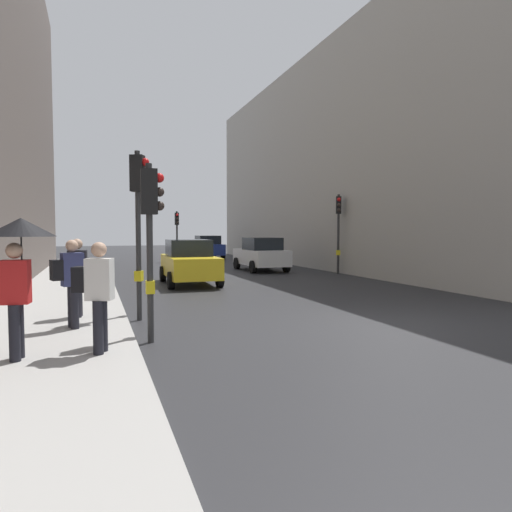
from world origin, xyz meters
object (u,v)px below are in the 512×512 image
car_blue_van (207,247)px  pedestrian_in_dark_coat (78,274)px  traffic_light_near_right (139,204)px  pedestrian_with_black_backpack (97,290)px  car_yellow_taxi (189,262)px  traffic_light_mid_street (339,219)px  car_white_compact (261,254)px  traffic_light_far_median (177,227)px  pedestrian_with_umbrella (19,249)px  traffic_light_near_left (151,220)px  pedestrian_with_grey_backpack (70,278)px

car_blue_van → pedestrian_in_dark_coat: (-8.56, -23.19, 0.25)m
traffic_light_near_right → pedestrian_with_black_backpack: 3.81m
car_yellow_taxi → traffic_light_mid_street: bearing=13.0°
traffic_light_near_right → pedestrian_in_dark_coat: 2.10m
traffic_light_near_right → car_yellow_taxi: bearing=69.7°
car_blue_van → car_white_compact: bearing=-89.3°
car_yellow_taxi → traffic_light_far_median: bearing=82.2°
traffic_light_near_right → car_yellow_taxi: size_ratio=0.93×
traffic_light_mid_street → car_blue_van: bearing=101.9°
traffic_light_mid_street → pedestrian_with_umbrella: (-12.32, -12.03, -0.84)m
traffic_light_near_left → pedestrian_in_dark_coat: (-1.37, 2.34, -1.18)m
car_blue_van → pedestrian_with_umbrella: (-9.25, -26.60, 0.96)m
pedestrian_with_umbrella → car_yellow_taxi: bearing=65.8°
traffic_light_near_right → pedestrian_with_grey_backpack: traffic_light_near_right is taller
traffic_light_far_median → traffic_light_mid_street: bearing=-63.4°
traffic_light_near_right → car_blue_van: 24.41m
car_blue_van → pedestrian_with_umbrella: size_ratio=1.96×
traffic_light_far_median → car_yellow_taxi: size_ratio=0.81×
traffic_light_near_right → traffic_light_far_median: size_ratio=1.14×
car_blue_van → pedestrian_with_black_backpack: 27.82m
pedestrian_with_black_backpack → traffic_light_near_left: bearing=47.4°
traffic_light_far_median → pedestrian_with_umbrella: 24.62m
traffic_light_far_median → traffic_light_near_left: traffic_light_far_median is taller
traffic_light_near_right → traffic_light_far_median: 20.88m
car_blue_van → traffic_light_near_right: bearing=-107.2°
traffic_light_mid_street → pedestrian_with_grey_backpack: 15.41m
car_yellow_taxi → pedestrian_with_grey_backpack: (-4.01, -8.11, 0.29)m
traffic_light_near_left → pedestrian_with_grey_backpack: 2.14m
traffic_light_near_right → car_white_compact: (7.34, 11.70, -1.85)m
traffic_light_near_left → pedestrian_with_grey_backpack: traffic_light_near_left is taller
pedestrian_with_black_backpack → traffic_light_far_median: bearing=77.3°
traffic_light_near_left → pedestrian_with_grey_backpack: size_ratio=1.89×
pedestrian_with_grey_backpack → car_white_compact: bearing=55.7°
pedestrian_with_umbrella → pedestrian_with_grey_backpack: bearing=74.3°
pedestrian_with_umbrella → car_white_compact: bearing=58.0°
traffic_light_near_left → pedestrian_with_umbrella: traffic_light_near_left is taller
car_blue_van → pedestrian_with_grey_backpack: size_ratio=2.37×
traffic_light_far_median → car_white_compact: size_ratio=0.82×
pedestrian_with_grey_backpack → pedestrian_with_black_backpack: size_ratio=1.00×
traffic_light_mid_street → pedestrian_in_dark_coat: size_ratio=2.20×
traffic_light_far_median → car_yellow_taxi: 13.72m
car_blue_van → pedestrian_with_umbrella: bearing=-109.2°
traffic_light_mid_street → car_white_compact: bearing=134.1°
car_blue_van → pedestrian_with_umbrella: pedestrian_with_umbrella is taller
car_yellow_taxi → pedestrian_in_dark_coat: (-3.91, -6.83, 0.25)m
traffic_light_near_left → car_yellow_taxi: bearing=74.5°
pedestrian_with_black_backpack → pedestrian_with_grey_backpack: bearing=102.9°
pedestrian_with_black_backpack → pedestrian_in_dark_coat: bearing=96.5°
traffic_light_near_right → pedestrian_in_dark_coat: (-1.36, 0.07, -1.60)m
car_white_compact → car_yellow_taxi: size_ratio=0.99×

